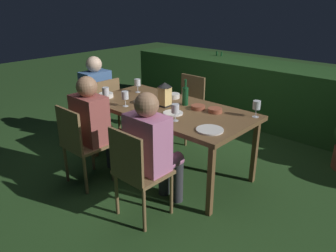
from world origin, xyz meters
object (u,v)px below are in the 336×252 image
(wine_glass_c, at_px, (257,106))
(side_table, at_px, (217,84))
(bowl_dip, at_px, (198,107))
(wine_glass_b, at_px, (137,83))
(person_in_blue, at_px, (94,93))
(bowl_olives, at_px, (215,110))
(chair_side_right_a, at_px, (187,104))
(ice_bucket, at_px, (218,66))
(chair_side_left_a, at_px, (81,142))
(dining_table, at_px, (168,111))
(chair_side_left_b, at_px, (137,170))
(person_in_pink, at_px, (153,147))
(green_bottle_on_table, at_px, (185,96))
(person_in_rust, at_px, (96,123))
(plate_a, at_px, (144,102))
(bowl_salad, at_px, (106,95))
(wine_glass_a, at_px, (106,92))
(plate_c, at_px, (173,113))
(wine_glass_d, at_px, (125,96))
(chair_head_near, at_px, (103,107))
(wine_glass_e, at_px, (175,109))
(lantern_centerpiece, at_px, (165,93))
(plate_b, at_px, (210,130))
(bowl_bread, at_px, (173,96))

(wine_glass_c, relative_size, side_table, 0.26)
(side_table, bearing_deg, bowl_dip, -60.86)
(wine_glass_b, xyz_separation_m, bowl_dip, (0.96, -0.01, -0.10))
(person_in_blue, height_order, bowl_olives, person_in_blue)
(chair_side_right_a, height_order, ice_bucket, ice_bucket)
(chair_side_left_a, xyz_separation_m, wine_glass_c, (1.29, 1.21, 0.38))
(dining_table, height_order, chair_side_left_b, chair_side_left_b)
(person_in_pink, relative_size, wine_glass_b, 6.80)
(green_bottle_on_table, xyz_separation_m, side_table, (-0.97, 2.08, -0.43))
(chair_side_left_a, height_order, person_in_rust, person_in_rust)
(green_bottle_on_table, xyz_separation_m, plate_a, (-0.41, -0.25, -0.10))
(dining_table, bearing_deg, bowl_salad, -163.81)
(person_in_blue, xyz_separation_m, wine_glass_a, (0.74, -0.34, 0.23))
(wine_glass_a, relative_size, ice_bucket, 0.49)
(wine_glass_c, xyz_separation_m, plate_c, (-0.67, -0.48, -0.11))
(wine_glass_d, bearing_deg, dining_table, 40.04)
(wine_glass_a, height_order, side_table, wine_glass_a)
(chair_head_near, xyz_separation_m, wine_glass_e, (1.53, -0.27, 0.38))
(person_in_blue, height_order, bowl_dip, person_in_blue)
(lantern_centerpiece, xyz_separation_m, ice_bucket, (-0.83, 2.25, -0.14))
(lantern_centerpiece, height_order, plate_c, lantern_centerpiece)
(chair_head_near, distance_m, bowl_dip, 1.52)
(green_bottle_on_table, xyz_separation_m, ice_bucket, (-0.97, 2.08, -0.11))
(chair_head_near, xyz_separation_m, wine_glass_d, (0.84, -0.30, 0.38))
(chair_head_near, bearing_deg, wine_glass_c, 9.75)
(green_bottle_on_table, bearing_deg, wine_glass_c, 13.06)
(wine_glass_c, height_order, bowl_dip, wine_glass_c)
(plate_b, relative_size, bowl_dip, 1.65)
(chair_side_right_a, distance_m, plate_a, 0.98)
(person_in_rust, bearing_deg, chair_side_left_b, -12.96)
(wine_glass_b, relative_size, wine_glass_c, 1.00)
(plate_c, bearing_deg, wine_glass_b, 160.68)
(wine_glass_b, bearing_deg, wine_glass_e, -23.47)
(plate_a, height_order, bowl_dip, bowl_dip)
(dining_table, relative_size, chair_side_right_a, 2.17)
(person_in_rust, bearing_deg, chair_side_left_a, -90.00)
(person_in_rust, distance_m, green_bottle_on_table, 1.01)
(lantern_centerpiece, xyz_separation_m, wine_glass_d, (-0.31, -0.30, -0.03))
(wine_glass_a, relative_size, bowl_olives, 1.13)
(wine_glass_c, relative_size, bowl_salad, 1.01)
(wine_glass_d, relative_size, side_table, 0.26)
(lantern_centerpiece, distance_m, plate_b, 0.83)
(dining_table, distance_m, wine_glass_d, 0.50)
(wine_glass_b, distance_m, bowl_olives, 1.16)
(bowl_salad, bearing_deg, chair_side_left_a, -59.67)
(person_in_blue, distance_m, wine_glass_c, 2.29)
(bowl_salad, height_order, side_table, bowl_salad)
(wine_glass_d, bearing_deg, plate_c, 17.13)
(person_in_blue, height_order, wine_glass_e, person_in_blue)
(bowl_bread, xyz_separation_m, bowl_dip, (0.47, -0.13, -0.01))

